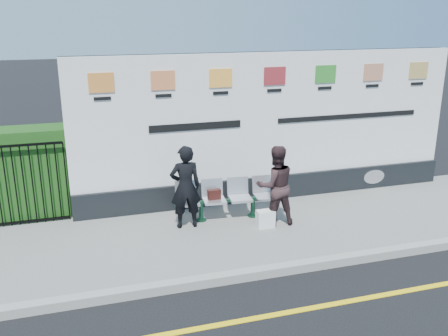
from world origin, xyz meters
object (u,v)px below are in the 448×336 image
woman_left (185,187)px  woman_right (275,185)px  billboard (271,137)px  bench (227,208)px

woman_left → woman_right: woman_left is taller
billboard → woman_right: size_ratio=5.37×
billboard → woman_right: billboard is taller
woman_left → billboard: bearing=-153.6°
billboard → woman_right: bearing=-108.3°
billboard → bench: size_ratio=4.21×
bench → woman_right: 1.05m
billboard → bench: 1.81m
billboard → woman_left: 2.30m
bench → woman_right: woman_right is taller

